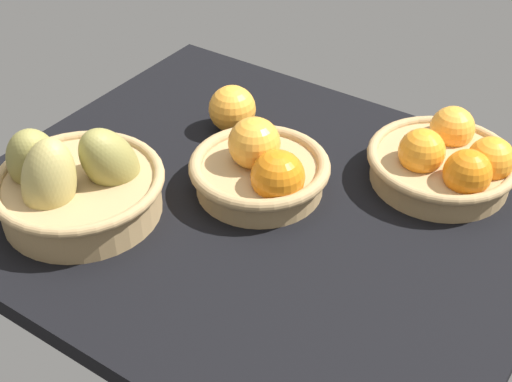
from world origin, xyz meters
The scene contains 5 objects.
market_tray centered at (0.00, 0.00, 1.50)cm, with size 84.00×72.00×3.00cm, color black.
basket_center centered at (-1.20, 2.26, 7.01)cm, with size 21.63×21.63×11.52cm.
basket_far_right centered at (21.15, 20.23, 6.85)cm, with size 23.10×23.10×9.82cm.
basket_near_left_pears centered at (-20.76, -17.01, 8.07)cm, with size 25.90×24.97×15.39cm.
loose_orange_front_gap centered at (-15.06, 14.12, 7.06)cm, with size 8.13×8.13×8.13cm, color #F49E33.
Camera 1 is at (46.69, -69.99, 69.81)cm, focal length 49.67 mm.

